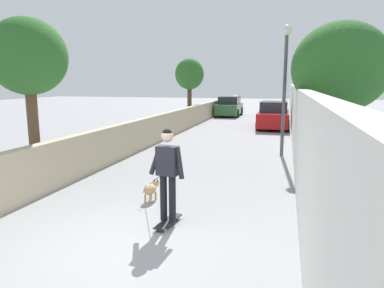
% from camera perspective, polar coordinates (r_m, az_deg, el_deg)
% --- Properties ---
extents(ground_plane, '(80.00, 80.00, 0.00)m').
position_cam_1_polar(ground_plane, '(18.91, 7.38, 2.05)').
color(ground_plane, gray).
extents(wall_left, '(48.00, 0.30, 1.20)m').
position_cam_1_polar(wall_left, '(17.57, -3.21, 3.48)').
color(wall_left, tan).
rests_on(wall_left, ground).
extents(fence_right, '(48.00, 0.30, 2.42)m').
position_cam_1_polar(fence_right, '(16.62, 16.80, 4.81)').
color(fence_right, silver).
rests_on(fence_right, ground).
extents(tree_right_near, '(3.02, 3.02, 4.52)m').
position_cam_1_polar(tree_right_near, '(12.17, 23.21, 11.50)').
color(tree_right_near, '#473523').
rests_on(tree_right_near, ground).
extents(tree_left_mid, '(1.99, 1.99, 4.26)m').
position_cam_1_polar(tree_left_mid, '(24.47, -0.42, 11.32)').
color(tree_left_mid, '#473523').
rests_on(tree_left_mid, ground).
extents(tree_left_far, '(1.95, 1.95, 4.22)m').
position_cam_1_polar(tree_left_far, '(9.88, -25.39, 12.58)').
color(tree_left_far, brown).
rests_on(tree_left_far, ground).
extents(lamp_post, '(0.36, 0.36, 4.57)m').
position_cam_1_polar(lamp_post, '(12.79, 15.12, 11.92)').
color(lamp_post, '#4C4C51').
rests_on(lamp_post, ground).
extents(skateboard, '(0.82, 0.31, 0.08)m').
position_cam_1_polar(skateboard, '(6.61, -3.93, -12.59)').
color(skateboard, black).
rests_on(skateboard, ground).
extents(person_skateboarder, '(0.27, 0.72, 1.72)m').
position_cam_1_polar(person_skateboarder, '(6.29, -4.05, -3.90)').
color(person_skateboarder, black).
rests_on(person_skateboarder, skateboard).
extents(dog, '(1.47, 0.96, 1.06)m').
position_cam_1_polar(dog, '(7.84, -6.73, -7.35)').
color(dog, tan).
rests_on(dog, ground).
extents(car_near, '(4.13, 1.80, 1.54)m').
position_cam_1_polar(car_near, '(20.76, 13.29, 4.56)').
color(car_near, '#B71414').
rests_on(car_near, ground).
extents(car_far, '(3.85, 1.80, 1.54)m').
position_cam_1_polar(car_far, '(27.78, 6.17, 6.09)').
color(car_far, '#336B38').
rests_on(car_far, ground).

